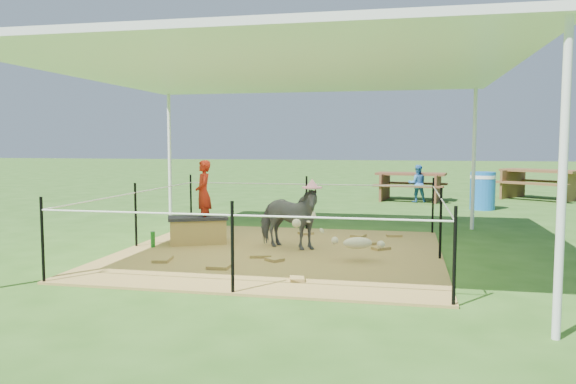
% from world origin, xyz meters
% --- Properties ---
extents(ground, '(90.00, 90.00, 0.00)m').
position_xyz_m(ground, '(0.00, 0.00, 0.00)').
color(ground, '#2D5919').
rests_on(ground, ground).
extents(hay_patch, '(4.60, 4.60, 0.03)m').
position_xyz_m(hay_patch, '(0.00, 0.00, 0.01)').
color(hay_patch, brown).
rests_on(hay_patch, ground).
extents(canopy_tent, '(6.30, 6.30, 2.90)m').
position_xyz_m(canopy_tent, '(0.00, 0.00, 2.69)').
color(canopy_tent, silver).
rests_on(canopy_tent, ground).
extents(rope_fence, '(4.54, 4.54, 1.00)m').
position_xyz_m(rope_fence, '(0.00, -0.00, 0.64)').
color(rope_fence, black).
rests_on(rope_fence, ground).
extents(straw_bale, '(0.96, 0.74, 0.38)m').
position_xyz_m(straw_bale, '(-1.41, 0.41, 0.22)').
color(straw_bale, '#B08C40').
rests_on(straw_bale, hay_patch).
extents(dark_cloth, '(1.03, 0.80, 0.05)m').
position_xyz_m(dark_cloth, '(-1.41, 0.41, 0.43)').
color(dark_cloth, black).
rests_on(dark_cloth, straw_bale).
extents(woman, '(0.38, 0.44, 1.03)m').
position_xyz_m(woman, '(-1.31, 0.41, 0.92)').
color(woman, '#A82010').
rests_on(woman, straw_bale).
extents(green_bottle, '(0.09, 0.09, 0.24)m').
position_xyz_m(green_bottle, '(-1.96, -0.04, 0.15)').
color(green_bottle, '#186D1D').
rests_on(green_bottle, hay_patch).
extents(pony, '(1.21, 0.84, 0.93)m').
position_xyz_m(pony, '(0.07, 0.27, 0.50)').
color(pony, '#49494E').
rests_on(pony, hay_patch).
extents(pink_hat, '(0.29, 0.29, 0.13)m').
position_xyz_m(pink_hat, '(0.07, 0.27, 1.03)').
color(pink_hat, pink).
rests_on(pink_hat, pony).
extents(foal, '(1.11, 0.83, 0.55)m').
position_xyz_m(foal, '(1.16, -0.39, 0.30)').
color(foal, '#C5B490').
rests_on(foal, hay_patch).
extents(trash_barrel, '(0.62, 0.62, 0.91)m').
position_xyz_m(trash_barrel, '(3.60, 6.30, 0.46)').
color(trash_barrel, blue).
rests_on(trash_barrel, ground).
extents(picnic_table_near, '(2.06, 1.63, 0.78)m').
position_xyz_m(picnic_table_near, '(1.92, 8.11, 0.39)').
color(picnic_table_near, '#56351D').
rests_on(picnic_table_near, ground).
extents(picnic_table_far, '(2.54, 2.42, 0.86)m').
position_xyz_m(picnic_table_far, '(5.51, 9.11, 0.43)').
color(picnic_table_far, '#51331C').
rests_on(picnic_table_far, ground).
extents(distant_person, '(0.54, 0.45, 1.02)m').
position_xyz_m(distant_person, '(2.09, 7.71, 0.51)').
color(distant_person, '#3274BD').
rests_on(distant_person, ground).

